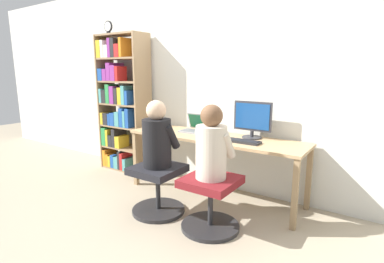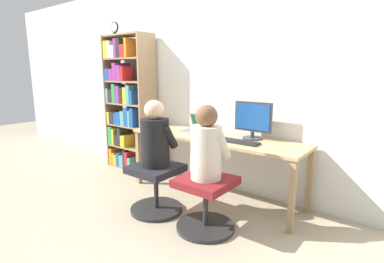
# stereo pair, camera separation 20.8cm
# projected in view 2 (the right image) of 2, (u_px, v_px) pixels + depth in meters

# --- Properties ---
(ground_plane) EXTENTS (14.00, 14.00, 0.00)m
(ground_plane) POSITION_uv_depth(u_px,v_px,m) (199.00, 205.00, 3.26)
(ground_plane) COLOR tan
(wall_back) EXTENTS (10.00, 0.05, 2.60)m
(wall_back) POSITION_uv_depth(u_px,v_px,m) (232.00, 82.00, 3.49)
(wall_back) COLOR silver
(wall_back) RESTS_ON ground_plane
(desk) EXTENTS (2.06, 0.57, 0.71)m
(desk) POSITION_uv_depth(u_px,v_px,m) (214.00, 143.00, 3.35)
(desk) COLOR tan
(desk) RESTS_ON ground_plane
(desktop_monitor) EXTENTS (0.43, 0.21, 0.40)m
(desktop_monitor) POSITION_uv_depth(u_px,v_px,m) (253.00, 121.00, 3.19)
(desktop_monitor) COLOR #333338
(desktop_monitor) RESTS_ON desk
(laptop) EXTENTS (0.31, 0.27, 0.21)m
(laptop) POSITION_uv_depth(u_px,v_px,m) (197.00, 128.00, 3.59)
(laptop) COLOR gray
(laptop) RESTS_ON desk
(keyboard) EXTENTS (0.45, 0.14, 0.03)m
(keyboard) POSITION_uv_depth(u_px,v_px,m) (238.00, 141.00, 3.06)
(keyboard) COLOR #232326
(keyboard) RESTS_ON desk
(computer_mouse_by_keyboard) EXTENTS (0.07, 0.11, 0.04)m
(computer_mouse_by_keyboard) POSITION_uv_depth(u_px,v_px,m) (213.00, 137.00, 3.25)
(computer_mouse_by_keyboard) COLOR black
(computer_mouse_by_keyboard) RESTS_ON desk
(office_chair_left) EXTENTS (0.54, 0.54, 0.49)m
(office_chair_left) POSITION_uv_depth(u_px,v_px,m) (206.00, 201.00, 2.71)
(office_chair_left) COLOR #262628
(office_chair_left) RESTS_ON ground_plane
(office_chair_right) EXTENTS (0.54, 0.54, 0.49)m
(office_chair_right) POSITION_uv_depth(u_px,v_px,m) (156.00, 186.00, 3.07)
(office_chair_right) COLOR #262628
(office_chair_right) RESTS_ON ground_plane
(person_at_monitor) EXTENTS (0.34, 0.31, 0.66)m
(person_at_monitor) POSITION_uv_depth(u_px,v_px,m) (207.00, 146.00, 2.61)
(person_at_monitor) COLOR beige
(person_at_monitor) RESTS_ON office_chair_left
(person_at_laptop) EXTENTS (0.35, 0.31, 0.66)m
(person_at_laptop) POSITION_uv_depth(u_px,v_px,m) (155.00, 137.00, 2.97)
(person_at_laptop) COLOR black
(person_at_laptop) RESTS_ON office_chair_right
(bookshelf) EXTENTS (0.77, 0.33, 1.92)m
(bookshelf) POSITION_uv_depth(u_px,v_px,m) (125.00, 105.00, 4.34)
(bookshelf) COLOR #997A56
(bookshelf) RESTS_ON ground_plane
(desk_clock) EXTENTS (0.14, 0.03, 0.16)m
(desk_clock) POSITION_uv_depth(u_px,v_px,m) (115.00, 28.00, 4.11)
(desk_clock) COLOR black
(desk_clock) RESTS_ON bookshelf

